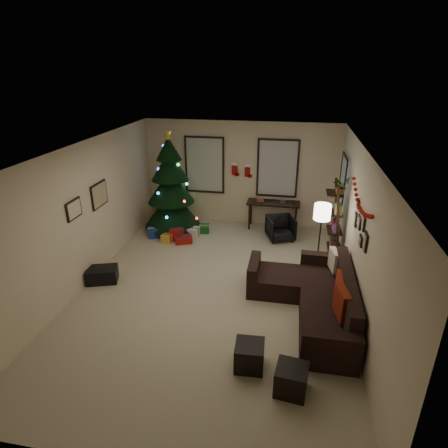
{
  "coord_description": "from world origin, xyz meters",
  "views": [
    {
      "loc": [
        1.33,
        -5.99,
        4.02
      ],
      "look_at": [
        0.1,
        0.6,
        1.15
      ],
      "focal_mm": 30.31,
      "sensor_mm": 36.0,
      "label": 1
    }
  ],
  "objects_px": {
    "desk": "(273,205)",
    "bookshelf": "(336,225)",
    "sofa": "(314,298)",
    "christmas_tree": "(171,190)",
    "desk_chair": "(281,228)"
  },
  "relations": [
    {
      "from": "desk_chair",
      "to": "bookshelf",
      "type": "relative_size",
      "value": 0.32
    },
    {
      "from": "sofa",
      "to": "desk",
      "type": "distance_m",
      "value": 3.65
    },
    {
      "from": "desk",
      "to": "desk_chair",
      "type": "xyz_separation_m",
      "value": [
        0.24,
        -0.65,
        -0.34
      ]
    },
    {
      "from": "desk",
      "to": "bookshelf",
      "type": "height_order",
      "value": "bookshelf"
    },
    {
      "from": "sofa",
      "to": "christmas_tree",
      "type": "bearing_deg",
      "value": 139.97
    },
    {
      "from": "christmas_tree",
      "to": "desk",
      "type": "height_order",
      "value": "christmas_tree"
    },
    {
      "from": "desk_chair",
      "to": "bookshelf",
      "type": "bearing_deg",
      "value": -59.8
    },
    {
      "from": "christmas_tree",
      "to": "sofa",
      "type": "distance_m",
      "value": 4.63
    },
    {
      "from": "christmas_tree",
      "to": "bookshelf",
      "type": "bearing_deg",
      "value": -14.92
    },
    {
      "from": "desk_chair",
      "to": "bookshelf",
      "type": "distance_m",
      "value": 1.63
    },
    {
      "from": "sofa",
      "to": "desk",
      "type": "bearing_deg",
      "value": 105.14
    },
    {
      "from": "christmas_tree",
      "to": "desk",
      "type": "distance_m",
      "value": 2.64
    },
    {
      "from": "christmas_tree",
      "to": "bookshelf",
      "type": "xyz_separation_m",
      "value": [
        3.93,
        -1.05,
        -0.21
      ]
    },
    {
      "from": "sofa",
      "to": "desk_chair",
      "type": "relative_size",
      "value": 4.42
    },
    {
      "from": "desk_chair",
      "to": "bookshelf",
      "type": "height_order",
      "value": "bookshelf"
    }
  ]
}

